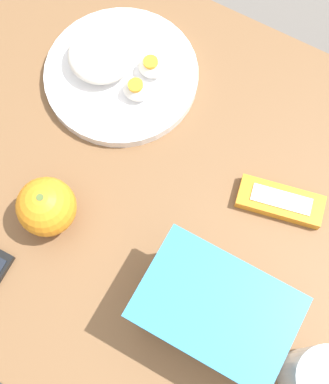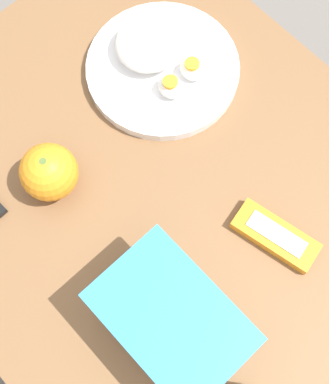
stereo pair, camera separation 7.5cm
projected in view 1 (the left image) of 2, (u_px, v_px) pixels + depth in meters
ground_plane at (178, 285)px, 1.47m from camera, size 10.00×10.00×0.00m
table at (187, 228)px, 0.90m from camera, size 0.93×0.67×0.73m
food_container at (214, 312)px, 0.68m from camera, size 0.19×0.13×0.10m
orange_fruit at (46, 207)px, 0.73m from camera, size 0.08×0.08×0.08m
rice_plate at (117, 70)px, 0.83m from camera, size 0.24×0.24×0.06m
candy_bar at (280, 201)px, 0.77m from camera, size 0.13×0.07×0.02m
drinking_glass at (317, 379)px, 0.65m from camera, size 0.08×0.08×0.11m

